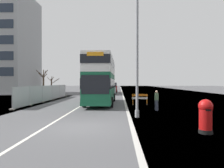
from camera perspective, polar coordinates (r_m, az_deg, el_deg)
ground at (r=11.07m, az=-4.81°, el=-11.98°), size 140.00×280.00×0.10m
double_decker_bus at (r=22.44m, az=-2.97°, el=1.28°), size 2.90×10.85×5.02m
lamppost_foreground at (r=13.80m, az=6.99°, el=7.28°), size 0.29×0.70×8.42m
red_pillar_postbox at (r=10.38m, az=24.57°, el=-7.78°), size 0.64×0.64×1.56m
roadworks_barrier at (r=21.45m, az=7.76°, el=-3.93°), size 1.64×0.55×1.13m
construction_site_fence at (r=27.08m, az=-17.51°, el=-2.52°), size 0.44×17.20×2.00m
car_oncoming_near at (r=41.80m, az=-0.13°, el=-1.38°), size 1.99×4.16×2.22m
car_receding_mid at (r=49.21m, az=0.34°, el=-1.05°), size 1.99×4.53×2.31m
bare_tree_far_verge_near at (r=51.96m, az=-16.38°, el=0.06°), size 2.79×2.06×3.90m
bare_tree_far_verge_mid at (r=50.33m, az=-18.56°, el=0.82°), size 2.26×2.64×5.38m
pedestrian_at_kerb at (r=17.39m, az=12.28°, el=-4.52°), size 0.34×0.34×1.67m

